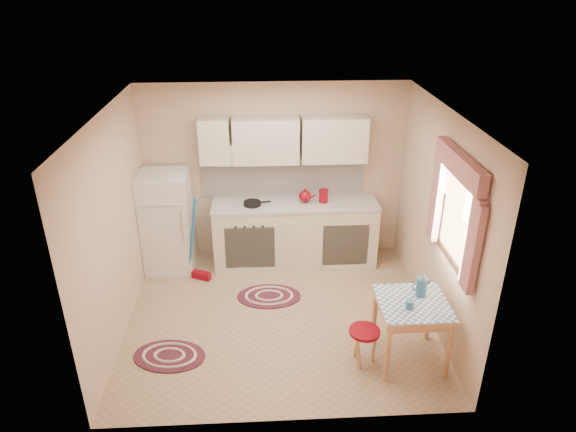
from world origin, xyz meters
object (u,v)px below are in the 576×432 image
object	(u,v)px
fridge	(168,222)
base_cabinets	(295,234)
stool	(363,346)
table	(410,331)

from	to	relation	value
fridge	base_cabinets	distance (m)	1.76
stool	fridge	bearing A→B (deg)	137.84
table	stool	distance (m)	0.51
stool	base_cabinets	bearing A→B (deg)	105.08
base_cabinets	stool	distance (m)	2.24
fridge	base_cabinets	size ratio (longest dim) A/B	0.62
base_cabinets	table	bearing A→B (deg)	-63.22
table	fridge	bearing A→B (deg)	143.64
stool	table	bearing A→B (deg)	3.76
table	base_cabinets	bearing A→B (deg)	116.78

